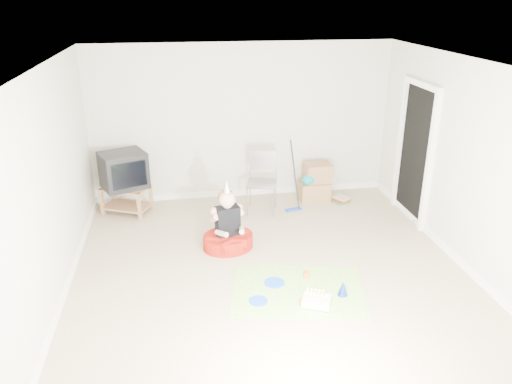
{
  "coord_description": "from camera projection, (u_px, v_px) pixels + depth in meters",
  "views": [
    {
      "loc": [
        -1.05,
        -5.56,
        3.35
      ],
      "look_at": [
        -0.1,
        0.4,
        0.9
      ],
      "focal_mm": 35.0,
      "sensor_mm": 36.0,
      "label": 1
    }
  ],
  "objects": [
    {
      "name": "crt_tv",
      "position": [
        124.0,
        170.0,
        7.8
      ],
      "size": [
        0.82,
        0.76,
        0.57
      ],
      "primitive_type": "cube",
      "rotation": [
        0.0,
        0.0,
        0.4
      ],
      "color": "black",
      "rests_on": "tv_stand"
    },
    {
      "name": "party_mat",
      "position": [
        298.0,
        290.0,
        5.99
      ],
      "size": [
        1.77,
        1.43,
        0.01
      ],
      "primitive_type": "cube",
      "rotation": [
        0.0,
        0.0,
        -0.2
      ],
      "color": "#FF357C",
      "rests_on": "ground"
    },
    {
      "name": "book_pile",
      "position": [
        340.0,
        199.0,
        8.48
      ],
      "size": [
        0.31,
        0.34,
        0.1
      ],
      "color": "#267330",
      "rests_on": "ground"
    },
    {
      "name": "floor_mop",
      "position": [
        294.0,
        196.0,
        8.06
      ],
      "size": [
        0.29,
        0.36,
        1.1
      ],
      "color": "#2347B0",
      "rests_on": "ground"
    },
    {
      "name": "birthday_cake",
      "position": [
        316.0,
        302.0,
        5.7
      ],
      "size": [
        0.39,
        0.36,
        0.15
      ],
      "color": "silver",
      "rests_on": "party_mat"
    },
    {
      "name": "cardboard_boxes",
      "position": [
        315.0,
        183.0,
        8.47
      ],
      "size": [
        0.53,
        0.41,
        0.64
      ],
      "color": "#946E47",
      "rests_on": "ground"
    },
    {
      "name": "blue_plate_far",
      "position": [
        258.0,
        301.0,
        5.77
      ],
      "size": [
        0.23,
        0.23,
        0.01
      ],
      "primitive_type": "cylinder",
      "rotation": [
        0.0,
        0.0,
        -0.04
      ],
      "color": "blue",
      "rests_on": "party_mat"
    },
    {
      "name": "ground",
      "position": [
        268.0,
        267.0,
        6.5
      ],
      "size": [
        5.0,
        5.0,
        0.0
      ],
      "primitive_type": "plane",
      "color": "tan",
      "rests_on": "ground"
    },
    {
      "name": "orange_cup_near",
      "position": [
        306.0,
        275.0,
        6.23
      ],
      "size": [
        0.08,
        0.08,
        0.09
      ],
      "primitive_type": "cylinder",
      "rotation": [
        0.0,
        0.0,
        -0.12
      ],
      "color": "#D06017",
      "rests_on": "party_mat"
    },
    {
      "name": "folding_chair",
      "position": [
        262.0,
        183.0,
        7.94
      ],
      "size": [
        0.56,
        0.54,
        1.01
      ],
      "color": "gray",
      "rests_on": "ground"
    },
    {
      "name": "doorway_recess",
      "position": [
        415.0,
        155.0,
        7.57
      ],
      "size": [
        0.02,
        0.9,
        2.05
      ],
      "primitive_type": "cube",
      "color": "black",
      "rests_on": "ground"
    },
    {
      "name": "blue_plate_near",
      "position": [
        274.0,
        283.0,
        6.12
      ],
      "size": [
        0.27,
        0.27,
        0.01
      ],
      "primitive_type": "cylinder",
      "rotation": [
        0.0,
        0.0,
        0.1
      ],
      "color": "blue",
      "rests_on": "party_mat"
    },
    {
      "name": "tv_stand",
      "position": [
        126.0,
        197.0,
        7.98
      ],
      "size": [
        0.84,
        0.71,
        0.45
      ],
      "color": "#8F6341",
      "rests_on": "ground"
    },
    {
      "name": "orange_cup_far",
      "position": [
        303.0,
        302.0,
        5.69
      ],
      "size": [
        0.09,
        0.09,
        0.08
      ],
      "primitive_type": "cylinder",
      "rotation": [
        0.0,
        0.0,
        -0.25
      ],
      "color": "#D06017",
      "rests_on": "party_mat"
    },
    {
      "name": "blue_party_hat",
      "position": [
        343.0,
        288.0,
        5.86
      ],
      "size": [
        0.17,
        0.17,
        0.18
      ],
      "primitive_type": "cone",
      "rotation": [
        0.0,
        0.0,
        -0.52
      ],
      "color": "#16339E",
      "rests_on": "party_mat"
    },
    {
      "name": "seated_woman",
      "position": [
        228.0,
        233.0,
        6.91
      ],
      "size": [
        0.85,
        0.85,
        1.02
      ],
      "color": "#A1190E",
      "rests_on": "ground"
    }
  ]
}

